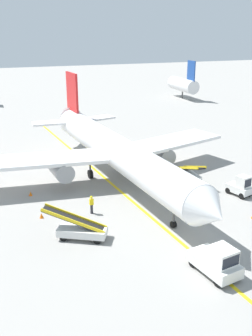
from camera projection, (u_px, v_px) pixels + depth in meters
ground_plane at (198, 239)px, 30.36m from camera, size 300.00×300.00×0.00m
taxi_line_yellow at (150, 216)px, 34.14m from camera, size 7.22×79.73×0.01m
airliner at (114, 149)px, 41.25m from camera, size 28.50×35.34×10.10m
pushback_tug at (217, 261)px, 25.72m from camera, size 2.44×3.85×2.20m
baggage_tug_near_wing at (240, 187)px, 38.05m from camera, size 1.88×2.65×2.10m
belt_loader_forward_hold at (81, 229)px, 30.28m from camera, size 4.97×3.54×2.59m
belt_loader_aft_hold at (188, 174)px, 41.85m from camera, size 1.70×5.07×2.59m
ground_crew_marshaller at (91, 204)px, 34.32m from camera, size 0.36×0.24×1.70m
safety_cone_nose_right at (172, 155)px, 49.91m from camera, size 0.36×0.36×0.44m
safety_cone_wingtip_left at (30, 194)px, 38.22m from camera, size 0.36×0.36×0.44m
safety_cone_wingtip_right at (41, 216)px, 33.71m from camera, size 0.36×0.36×0.44m
distant_aircraft_far_right at (183, 84)px, 90.47m from camera, size 3.00×10.10×8.80m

